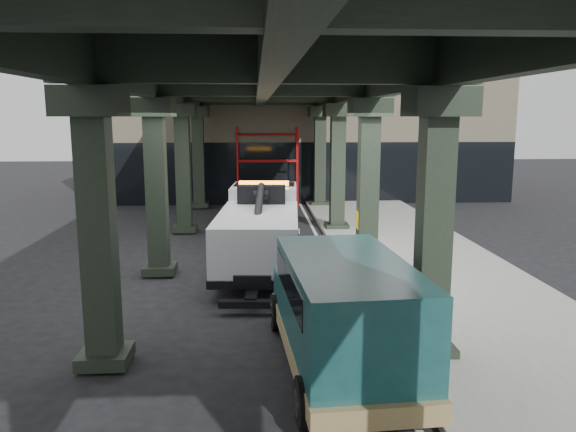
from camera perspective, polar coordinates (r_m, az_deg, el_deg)
name	(u,v)px	position (r m, az deg, el deg)	size (l,w,h in m)	color
ground	(281,294)	(14.55, -0.71, -7.95)	(90.00, 90.00, 0.00)	black
sidewalk	(429,268)	(17.21, 14.16, -5.14)	(5.00, 40.00, 0.15)	gray
lane_stripe	(336,272)	(16.61, 4.86, -5.66)	(0.12, 38.00, 0.01)	silver
viaduct	(263,81)	(15.85, -2.59, 13.53)	(7.40, 32.00, 6.40)	black
building	(299,125)	(33.93, 1.08, 9.22)	(22.00, 10.00, 8.00)	#C6B793
scaffolding	(267,164)	(28.57, -2.11, 5.26)	(3.08, 0.88, 4.00)	red
tow_truck	(261,225)	(17.11, -2.74, -0.96)	(2.70, 7.83, 2.53)	black
towed_van	(343,311)	(10.00, 5.56, -9.59)	(2.40, 5.37, 2.13)	#113C3C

